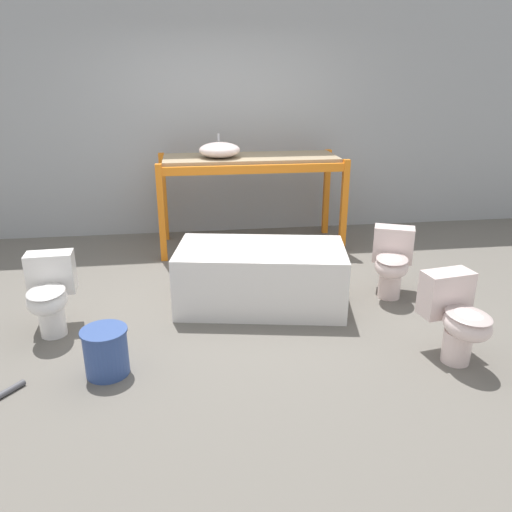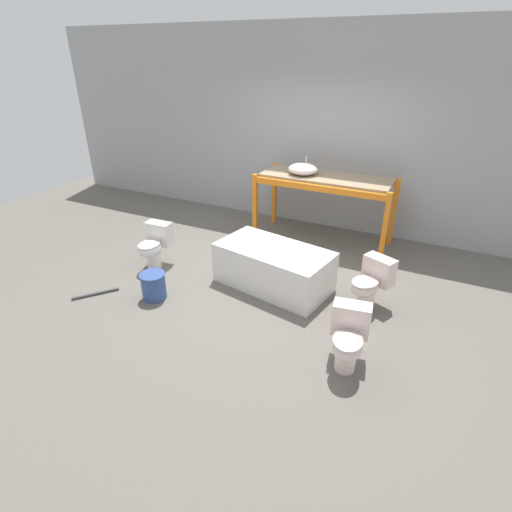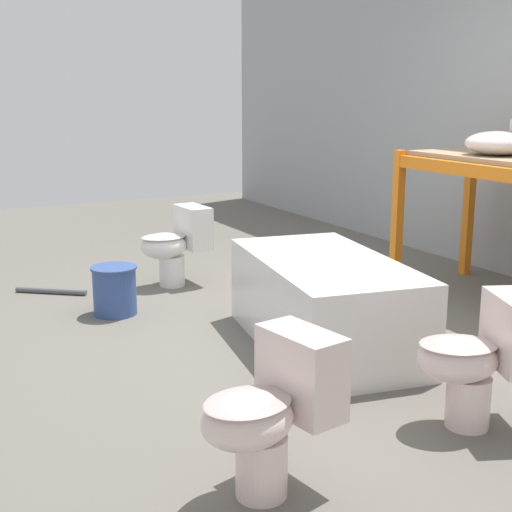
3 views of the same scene
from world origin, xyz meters
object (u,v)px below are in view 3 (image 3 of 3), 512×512
(toilet_far, at_px, (271,408))
(toilet_extra, at_px, (481,355))
(bucket_white, at_px, (115,289))
(sink_basin, at_px, (498,143))
(toilet_near, at_px, (176,242))
(bathtub_main, at_px, (325,296))

(toilet_far, height_order, toilet_extra, same)
(toilet_extra, distance_m, bucket_white, 2.63)
(toilet_far, bearing_deg, bucket_white, 167.71)
(toilet_far, distance_m, toilet_extra, 1.11)
(sink_basin, distance_m, toilet_near, 2.51)
(bathtub_main, xyz_separation_m, toilet_extra, (1.22, 0.04, 0.03))
(bathtub_main, bearing_deg, toilet_near, -160.81)
(bathtub_main, distance_m, bucket_white, 1.53)
(toilet_extra, bearing_deg, toilet_far, -65.16)
(bathtub_main, relative_size, toilet_near, 2.51)
(toilet_extra, bearing_deg, sink_basin, 156.51)
(toilet_near, distance_m, toilet_far, 3.08)
(toilet_far, distance_m, bucket_white, 2.47)
(toilet_extra, bearing_deg, bucket_white, -135.01)
(toilet_near, relative_size, bucket_white, 1.84)
(sink_basin, distance_m, bathtub_main, 1.81)
(bathtub_main, xyz_separation_m, bucket_white, (-1.21, -0.93, -0.14))
(toilet_extra, xyz_separation_m, bucket_white, (-2.43, -0.97, -0.17))
(sink_basin, bearing_deg, toilet_near, -128.60)
(bathtub_main, height_order, toilet_far, toilet_far)
(sink_basin, height_order, toilet_extra, sink_basin)
(bathtub_main, xyz_separation_m, toilet_far, (1.25, -1.07, 0.03))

